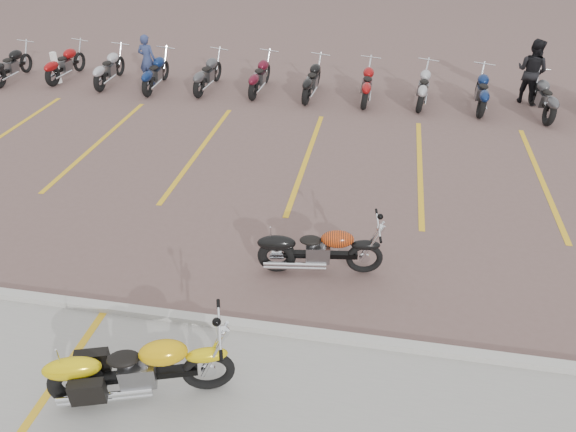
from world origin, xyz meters
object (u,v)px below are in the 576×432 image
flame_cruiser (317,251)px  person_a (147,60)px  yellow_cruiser (138,370)px  bollard (56,68)px  person_b (532,71)px

flame_cruiser → person_a: (-6.72, 8.90, 0.36)m
yellow_cruiser → bollard: 13.98m
yellow_cruiser → person_b: 14.33m
person_a → person_b: size_ratio=0.85×
person_b → bollard: size_ratio=1.88×
person_b → flame_cruiser: bearing=100.5°
flame_cruiser → person_a: size_ratio=1.35×
person_b → bollard: 14.76m
person_a → bollard: size_ratio=1.59×
person_a → bollard: 3.04m
yellow_cruiser → bollard: (-7.81, 11.59, 0.01)m
yellow_cruiser → person_a: (-4.81, 12.01, 0.31)m
bollard → person_a: bearing=8.0°
yellow_cruiser → person_b: size_ratio=1.24×
yellow_cruiser → person_a: size_ratio=1.45×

